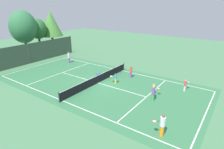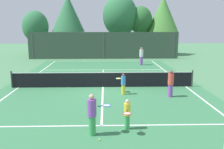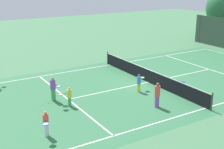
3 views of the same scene
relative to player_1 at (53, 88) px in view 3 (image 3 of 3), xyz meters
The scene contains 15 objects.
ground_plane 7.28m from the player_1, 87.44° to the left, with size 80.00×80.00×0.00m, color #4C8456.
court_surface 7.28m from the player_1, 87.44° to the left, with size 13.00×25.00×0.01m.
tennis_net 7.24m from the player_1, 87.44° to the left, with size 11.90×0.10×1.10m.
tree_3 26.63m from the player_1, 109.20° to the left, with size 3.43×3.02×5.89m.
player_1 is the anchor object (origin of this frame).
player_2 6.42m from the player_1, 49.53° to the left, with size 0.33×0.33×1.53m.
player_4 1.41m from the player_1, 19.72° to the left, with size 0.36×0.84×1.20m.
player_5 4.56m from the player_1, 25.43° to the right, with size 0.86×0.53×1.31m.
player_6 5.69m from the player_1, 74.50° to the left, with size 0.62×0.82×1.25m.
ball_crate 8.98m from the player_1, 75.81° to the left, with size 0.39×0.34×0.43m.
tennis_ball_0 0.95m from the player_1, 59.67° to the right, with size 0.07×0.07×0.07m, color #CCE533.
tennis_ball_2 8.75m from the player_1, 107.88° to the left, with size 0.07×0.07×0.07m, color #CCE533.
tennis_ball_5 12.87m from the player_1, 113.70° to the left, with size 0.07×0.07×0.07m, color #CCE533.
tennis_ball_6 13.36m from the player_1, 100.20° to the left, with size 0.07×0.07×0.07m, color #CCE533.
tennis_ball_7 13.02m from the player_1, 85.61° to the left, with size 0.07×0.07×0.07m, color #CCE533.
Camera 3 is at (16.94, -13.46, 7.44)m, focal length 49.47 mm.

